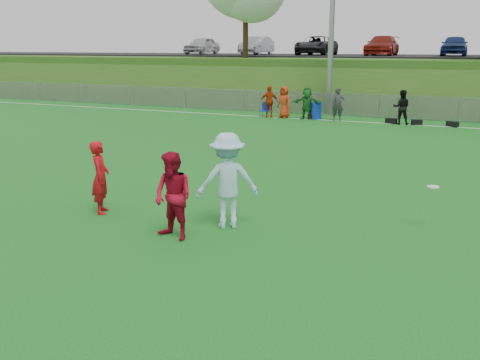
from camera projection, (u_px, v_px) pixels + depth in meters
The scene contains 14 objects.
ground at pixel (216, 232), 11.19m from camera, with size 120.00×120.00×0.00m, color #146017.
sideline_far at pixel (372, 123), 27.18m from camera, with size 60.00×0.10×0.01m, color white.
fence at pixel (379, 106), 28.80m from camera, with size 58.00×0.06×1.30m.
berm at pixel (406, 79), 38.36m from camera, with size 120.00×18.00×3.00m, color #2F5518.
parking_lot at pixel (411, 56), 39.76m from camera, with size 120.00×12.00×0.10m, color black.
car_row at pixel (394, 46), 39.14m from camera, with size 32.04×5.18×1.44m.
spectator_row at pixel (319, 104), 28.07m from camera, with size 8.00×0.82×1.69m.
gear_bags at pixel (391, 121), 26.87m from camera, with size 7.53×0.49×0.26m.
player_red_left at pixel (100, 177), 12.33m from camera, with size 0.62×0.41×1.70m, color red.
player_red_center at pixel (173, 196), 10.62m from camera, with size 0.87×0.67×1.78m, color #AA0B23.
player_blue at pixel (227, 181), 11.30m from camera, with size 1.32×0.76×2.05m, color #B0E1F4.
frisbee at pixel (433, 187), 11.18m from camera, with size 0.24×0.24×0.02m.
recycling_bin at pixel (316, 111), 28.43m from camera, with size 0.59×0.59×0.88m, color #0F2EAA.
camp_chair at pixel (265, 113), 29.29m from camera, with size 0.45×0.46×0.80m.
Camera 1 is at (4.72, -9.49, 3.80)m, focal length 40.00 mm.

